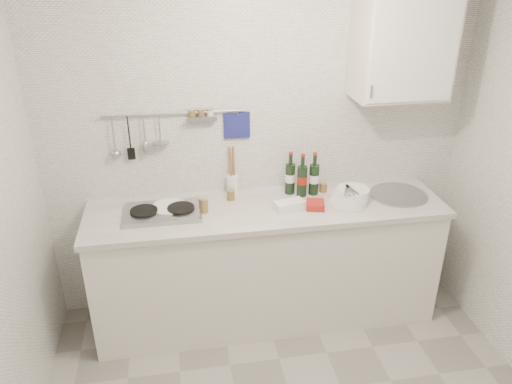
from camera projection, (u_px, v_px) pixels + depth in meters
back_wall at (259, 145)px, 3.52m from camera, size 3.00×0.02×2.50m
counter at (267, 265)px, 3.61m from camera, size 2.44×0.64×0.96m
wall_rail at (172, 128)px, 3.32m from camera, size 0.98×0.09×0.34m
wall_cabinet at (403, 44)px, 3.19m from camera, size 0.60×0.38×0.70m
plate_stack_hob at (169, 208)px, 3.32m from camera, size 0.25×0.25×0.03m
plate_stack_sink at (351, 196)px, 3.41m from camera, size 0.28×0.27×0.11m
wine_bottles at (302, 174)px, 3.50m from camera, size 0.24×0.12×0.31m
butter_dish at (289, 205)px, 3.34m from camera, size 0.22×0.14×0.06m
strawberry_punnet at (315, 205)px, 3.35m from camera, size 0.14×0.14×0.05m
utensil_crock at (232, 182)px, 3.55m from camera, size 0.09×0.09×0.36m
jar_a at (231, 194)px, 3.46m from camera, size 0.06×0.06×0.08m
jar_b at (323, 187)px, 3.58m from camera, size 0.06×0.06×0.08m
jar_c at (347, 191)px, 3.51m from camera, size 0.07×0.07×0.09m
jar_d at (204, 205)px, 3.29m from camera, size 0.06×0.06×0.11m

